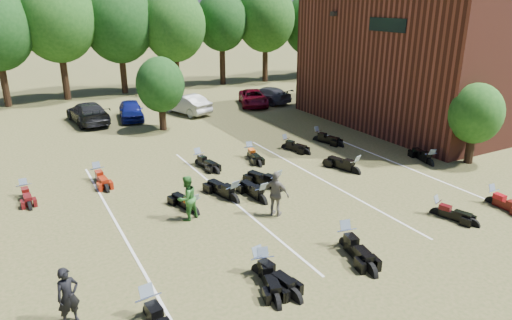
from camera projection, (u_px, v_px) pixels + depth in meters
ground at (324, 210)px, 19.33m from camera, size 160.00×160.00×0.00m
car_3 at (88, 113)px, 32.68m from camera, size 2.59×5.39×1.51m
car_4 at (131, 110)px, 33.66m from camera, size 2.34×4.30×1.39m
car_5 at (186, 104)px, 35.44m from camera, size 2.90×4.78×1.49m
car_6 at (253, 98)px, 38.15m from camera, size 3.65×5.07×1.28m
car_7 at (266, 95)px, 39.11m from camera, size 3.36×5.05×1.36m
person_black at (68, 296)px, 12.34m from camera, size 0.71×0.57×1.71m
person_green at (187, 198)px, 18.23m from camera, size 1.10×0.98×1.86m
person_grey at (276, 194)px, 18.56m from camera, size 1.02×1.19×1.91m
motorcycle_1 at (150, 318)px, 12.80m from camera, size 1.01×2.54×1.38m
motorcycle_2 at (259, 274)px, 14.85m from camera, size 1.12×2.46×1.32m
motorcycle_3 at (263, 274)px, 14.83m from camera, size 1.30×2.37×1.26m
motorcycle_4 at (345, 247)px, 16.47m from camera, size 1.28×2.60×1.39m
motorcycle_5 at (436, 214)px, 18.95m from camera, size 1.22×2.14×1.14m
motorcycle_6 at (491, 203)px, 19.98m from camera, size 0.77×2.17×1.19m
motorcycle_8 at (194, 213)px, 19.05m from camera, size 1.18×2.29×1.22m
motorcycle_9 at (234, 201)px, 20.16m from camera, size 1.33×2.64×1.41m
motorcycle_10 at (276, 190)px, 21.38m from camera, size 1.57×2.61×1.39m
motorcycle_11 at (262, 202)px, 20.06m from camera, size 0.91×2.44×1.33m
motorcycle_12 at (355, 173)px, 23.43m from camera, size 1.35×2.55×1.36m
motorcycle_13 at (430, 165)px, 24.62m from camera, size 1.32×2.40×1.28m
motorcycle_14 at (26, 196)px, 20.66m from camera, size 0.78×2.11×1.16m
motorcycle_15 at (98, 180)px, 22.56m from camera, size 0.82×2.27×1.25m
motorcycle_17 at (250, 157)px, 25.84m from camera, size 1.04×2.26×1.21m
motorcycle_18 at (199, 164)px, 24.65m from camera, size 1.11×2.36×1.26m
motorcycle_19 at (286, 148)px, 27.30m from camera, size 1.32×2.26×1.20m
motorcycle_20 at (317, 141)px, 28.76m from camera, size 1.38×2.40×1.28m
brick_building at (488, 42)px, 34.99m from camera, size 25.40×15.20×10.70m
tree_line at (122, 24)px, 40.72m from camera, size 56.00×6.00×9.79m
young_tree_near_building at (476, 114)px, 24.02m from camera, size 2.80×2.80×4.16m
young_tree_midfield at (160, 85)px, 30.19m from camera, size 3.20×3.20×4.70m
parking_lines at (229, 198)px, 20.44m from camera, size 20.10×14.00×0.01m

